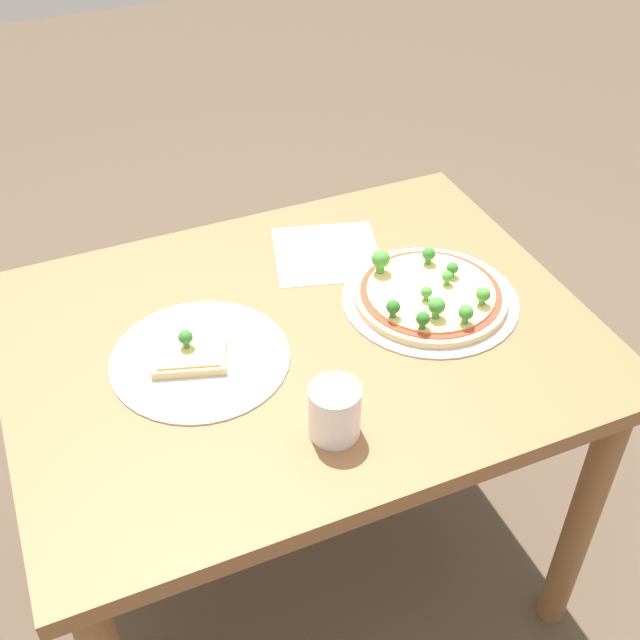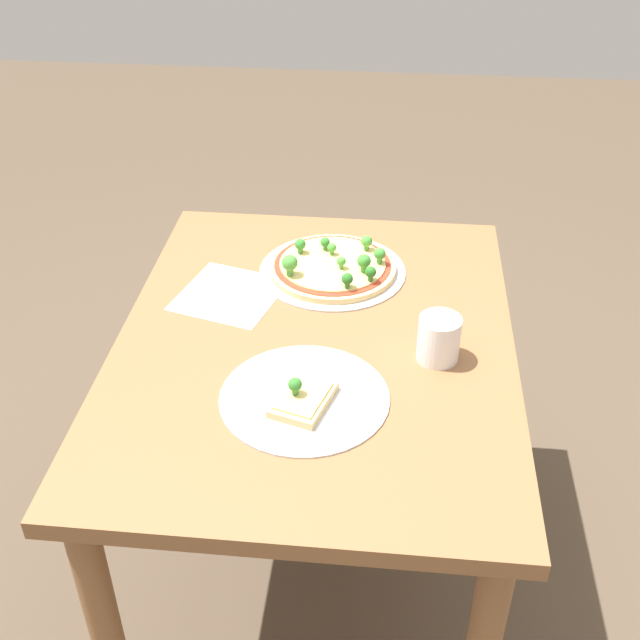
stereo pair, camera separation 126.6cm
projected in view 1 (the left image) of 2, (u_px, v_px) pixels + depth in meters
ground_plane at (305, 561)px, 1.93m from camera, size 8.00×8.00×0.00m
dining_table at (301, 375)px, 1.52m from camera, size 1.05×0.80×0.73m
pizza_tray_whole at (430, 295)px, 1.51m from camera, size 0.34×0.34×0.07m
pizza_tray_slice at (196, 357)px, 1.39m from camera, size 0.31×0.31×0.06m
drinking_cup at (335, 411)px, 1.24m from camera, size 0.08×0.08×0.09m
paper_menu at (327, 253)px, 1.64m from camera, size 0.26×0.26×0.00m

